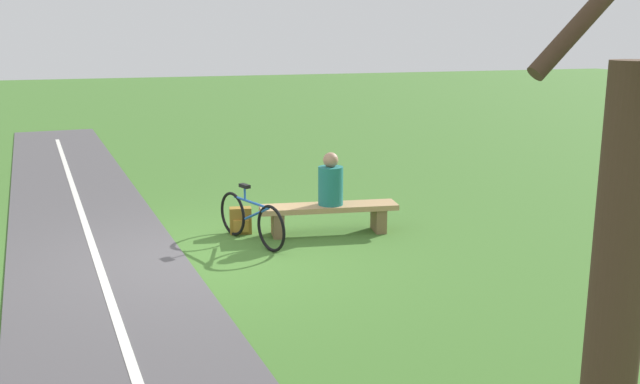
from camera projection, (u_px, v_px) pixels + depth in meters
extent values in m
plane|color=#3D6B28|center=(202.00, 258.00, 9.52)|extent=(80.00, 80.00, 0.00)
cube|color=#A88456|center=(329.00, 207.00, 10.59)|extent=(2.12, 0.76, 0.08)
cube|color=brown|center=(379.00, 219.00, 10.78)|extent=(0.22, 0.42, 0.37)
cube|color=brown|center=(278.00, 224.00, 10.51)|extent=(0.22, 0.42, 0.37)
cylinder|color=#1E6B66|center=(331.00, 186.00, 10.53)|extent=(0.43, 0.43, 0.58)
sphere|color=#9E755B|center=(331.00, 160.00, 10.44)|extent=(0.23, 0.23, 0.23)
torus|color=black|center=(271.00, 228.00, 9.73)|extent=(0.26, 0.64, 0.66)
torus|color=black|center=(233.00, 214.00, 10.51)|extent=(0.26, 0.64, 0.66)
cylinder|color=#1E51A3|center=(251.00, 202.00, 10.06)|extent=(0.32, 0.83, 0.04)
cylinder|color=#1E51A3|center=(257.00, 214.00, 9.97)|extent=(0.24, 0.60, 0.31)
cylinder|color=#1E51A3|center=(245.00, 193.00, 10.15)|extent=(0.03, 0.03, 0.20)
cube|color=black|center=(245.00, 186.00, 10.13)|extent=(0.14, 0.22, 0.05)
cube|color=olive|center=(241.00, 220.00, 10.65)|extent=(0.35, 0.23, 0.40)
cube|color=#A57A2A|center=(241.00, 226.00, 10.55)|extent=(0.23, 0.08, 0.18)
cylinder|color=#473323|center=(618.00, 283.00, 4.52)|extent=(0.35, 0.35, 2.82)
cylinder|color=#473323|center=(596.00, 7.00, 4.53)|extent=(0.95, 0.13, 0.93)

